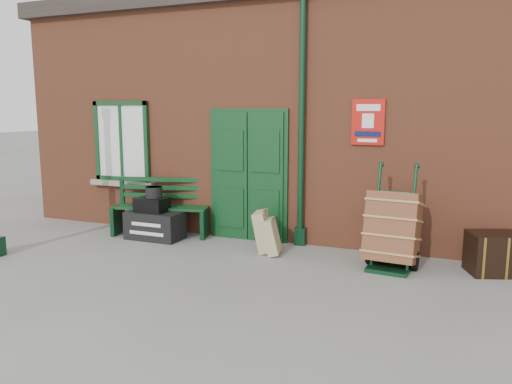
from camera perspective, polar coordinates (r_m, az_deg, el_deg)
The scene contains 10 objects.
ground at distance 7.36m, azimuth -3.17°, elevation -8.32°, with size 80.00×80.00×0.00m, color gray.
station_building at distance 10.28m, azimuth 5.12°, elevation 8.91°, with size 10.30×4.30×4.36m.
bench at distance 9.16m, azimuth -10.69°, elevation -1.51°, with size 1.79×0.91×1.06m.
houdini_trunk at distance 8.92m, azimuth -11.46°, elevation -3.74°, with size 0.97×0.53×0.48m, color black.
strongbox at distance 8.87m, azimuth -11.81°, elevation -1.43°, with size 0.53×0.39×0.24m, color black.
hatbox at distance 8.84m, azimuth -11.58°, elevation -0.02°, with size 0.29×0.29×0.19m, color black.
suitcase_back at distance 7.95m, azimuth 0.83°, elevation -4.51°, with size 0.18×0.45×0.64m, color tan.
suitcase_front at distance 7.81m, azimuth 1.79°, elevation -5.11°, with size 0.16×0.41×0.54m, color tan.
porter_trolley at distance 7.33m, azimuth 15.34°, elevation -4.15°, with size 0.77×0.82×1.46m.
dark_trunk at distance 7.67m, azimuth 26.00°, elevation -6.33°, with size 0.79×0.52×0.57m, color black.
Camera 1 is at (3.01, -6.34, 2.23)m, focal length 35.00 mm.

